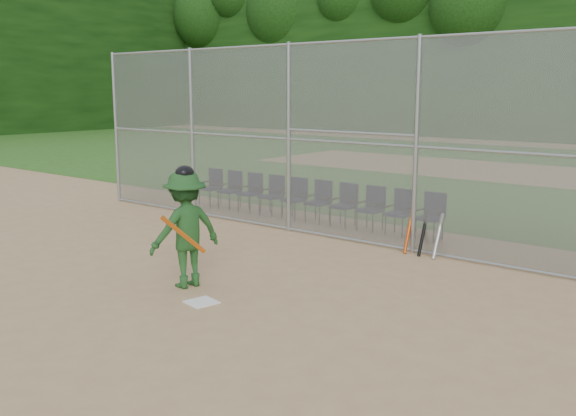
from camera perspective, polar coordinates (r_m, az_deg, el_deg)
The scene contains 17 objects.
ground at distance 9.15m, azimuth -10.02°, elevation -9.03°, with size 100.00×100.00×0.00m, color tan.
grass_strip at distance 24.69m, azimuth 23.28°, elevation 2.60°, with size 100.00×100.00×0.00m, color #2B5C1B.
dirt_patch_far at distance 24.69m, azimuth 23.28°, elevation 2.61°, with size 24.00×24.00×0.00m, color tan.
backstop_fence at distance 12.51m, azimuth 7.26°, elevation 6.00°, with size 16.09×0.09×4.00m.
home_plate at distance 9.43m, azimuth -7.69°, elevation -8.29°, with size 0.40×0.40×0.02m, color white.
batter_at_plate at distance 10.01m, azimuth -9.10°, elevation -1.81°, with size 1.03×1.37×1.91m.
spare_bats at distance 12.11m, azimuth 11.92°, elevation -2.24°, with size 0.66×0.37×0.83m.
chair_0 at distance 17.09m, azimuth -6.96°, elevation 1.83°, with size 0.54×0.52×0.96m, color #0D1433, non-canonical shape.
chair_1 at distance 16.60m, azimuth -5.26°, elevation 1.61°, with size 0.54×0.52×0.96m, color #0D1433, non-canonical shape.
chair_2 at distance 16.12m, azimuth -3.45°, elevation 1.37°, with size 0.54×0.52×0.96m, color #0D1433, non-canonical shape.
chair_3 at distance 15.65m, azimuth -1.54°, elevation 1.11°, with size 0.54×0.52×0.96m, color #0D1433, non-canonical shape.
chair_4 at distance 15.21m, azimuth 0.49°, elevation 0.84°, with size 0.54×0.52×0.96m, color #0D1433, non-canonical shape.
chair_5 at distance 14.79m, azimuth 2.64°, elevation 0.55°, with size 0.54×0.52×0.96m, color #0D1433, non-canonical shape.
chair_6 at distance 14.38m, azimuth 4.91°, elevation 0.24°, with size 0.54×0.52×0.96m, color #0D1433, non-canonical shape.
chair_7 at distance 14.01m, azimuth 7.31°, elevation -0.09°, with size 0.54×0.52×0.96m, color #0D1433, non-canonical shape.
chair_8 at distance 13.66m, azimuth 9.83°, elevation -0.43°, with size 0.54×0.52×0.96m, color #0D1433, non-canonical shape.
chair_9 at distance 13.34m, azimuth 12.48°, elevation -0.79°, with size 0.54×0.52×0.96m, color #0D1433, non-canonical shape.
Camera 1 is at (6.56, -5.61, 3.03)m, focal length 40.00 mm.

